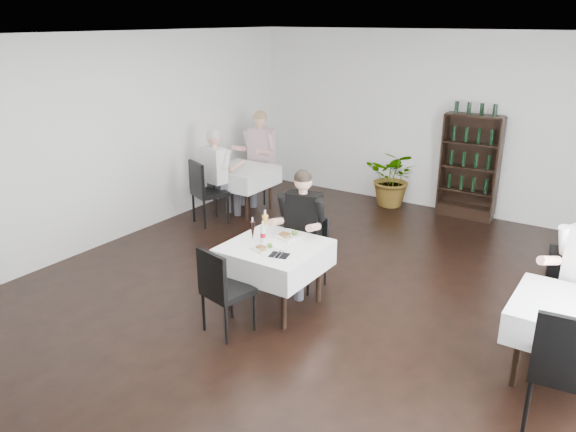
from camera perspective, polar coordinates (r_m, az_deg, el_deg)
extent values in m
plane|color=black|center=(6.48, 0.90, -9.80)|extent=(9.00, 9.00, 0.00)
plane|color=white|center=(5.65, 1.07, 17.77)|extent=(9.00, 9.00, 0.00)
plane|color=white|center=(9.89, 15.28, 9.12)|extent=(7.00, 0.00, 7.00)
plane|color=white|center=(8.25, -20.15, 6.64)|extent=(0.00, 9.00, 9.00)
cube|color=black|center=(9.90, 17.50, 0.51)|extent=(0.90, 0.28, 0.20)
cylinder|color=black|center=(6.40, -5.93, -6.71)|extent=(0.06, 0.06, 0.71)
cylinder|color=black|center=(6.92, -2.11, -4.51)|extent=(0.06, 0.06, 0.71)
cylinder|color=black|center=(6.01, -0.45, -8.44)|extent=(0.06, 0.06, 0.71)
cylinder|color=black|center=(6.56, 3.12, -5.93)|extent=(0.06, 0.06, 0.71)
cube|color=black|center=(6.31, -1.37, -3.27)|extent=(0.85, 0.85, 0.04)
cube|color=white|center=(6.35, -1.36, -4.19)|extent=(1.03, 1.03, 0.30)
cylinder|color=black|center=(9.63, -7.47, 2.35)|extent=(0.06, 0.06, 0.71)
cylinder|color=black|center=(10.13, -4.98, 3.31)|extent=(0.06, 0.06, 0.71)
cylinder|color=black|center=(9.22, -4.25, 1.68)|extent=(0.06, 0.06, 0.71)
cylinder|color=black|center=(9.74, -1.82, 2.71)|extent=(0.06, 0.06, 0.71)
cube|color=black|center=(9.57, -4.69, 4.68)|extent=(0.80, 0.80, 0.04)
cube|color=white|center=(9.60, -4.67, 4.05)|extent=(0.98, 0.98, 0.30)
cylinder|color=black|center=(5.55, 22.24, -12.64)|extent=(0.06, 0.06, 0.71)
cylinder|color=black|center=(6.14, 23.60, -9.60)|extent=(0.06, 0.06, 0.71)
cube|color=black|center=(5.64, 26.86, -8.45)|extent=(0.80, 0.80, 0.04)
cube|color=white|center=(5.69, 26.69, -9.43)|extent=(0.98, 0.98, 0.30)
imported|color=#26531C|center=(10.06, 10.69, 3.83)|extent=(0.98, 0.87, 1.02)
cylinder|color=black|center=(6.97, -0.28, -5.70)|extent=(0.03, 0.03, 0.41)
cylinder|color=black|center=(7.22, 1.52, -4.78)|extent=(0.03, 0.03, 0.41)
cylinder|color=black|center=(6.77, 2.02, -6.51)|extent=(0.03, 0.03, 0.41)
cylinder|color=black|center=(7.03, 3.79, -5.52)|extent=(0.03, 0.03, 0.41)
cube|color=black|center=(6.90, 1.78, -3.89)|extent=(0.45, 0.45, 0.06)
cube|color=black|center=(6.95, 2.74, -1.62)|extent=(0.41, 0.09, 0.44)
cylinder|color=black|center=(6.06, -3.44, -9.71)|extent=(0.03, 0.03, 0.44)
cylinder|color=black|center=(5.85, -6.30, -10.95)|extent=(0.03, 0.03, 0.44)
cylinder|color=black|center=(6.31, -5.75, -8.47)|extent=(0.03, 0.03, 0.44)
cylinder|color=black|center=(6.12, -8.56, -9.60)|extent=(0.03, 0.03, 0.44)
cube|color=black|center=(5.96, -6.10, -7.58)|extent=(0.52, 0.52, 0.07)
cube|color=black|center=(5.74, -7.75, -5.91)|extent=(0.44, 0.14, 0.48)
cylinder|color=black|center=(10.11, -4.60, 2.53)|extent=(0.04, 0.04, 0.46)
cylinder|color=black|center=(10.47, -3.96, 3.15)|extent=(0.04, 0.04, 0.46)
cylinder|color=black|center=(10.00, -2.42, 2.39)|extent=(0.04, 0.04, 0.46)
cylinder|color=black|center=(10.37, -1.86, 3.02)|extent=(0.04, 0.04, 0.46)
cube|color=black|center=(10.16, -3.24, 4.17)|extent=(0.59, 0.59, 0.07)
cube|color=black|center=(10.29, -2.95, 5.91)|extent=(0.44, 0.21, 0.50)
cylinder|color=black|center=(9.10, -6.12, 0.61)|extent=(0.04, 0.04, 0.48)
cylinder|color=black|center=(8.93, -8.46, 0.13)|extent=(0.04, 0.04, 0.48)
cylinder|color=black|center=(9.45, -7.28, 1.29)|extent=(0.04, 0.04, 0.48)
cylinder|color=black|center=(9.29, -9.56, 0.84)|extent=(0.04, 0.04, 0.48)
cube|color=black|center=(9.11, -7.93, 2.33)|extent=(0.62, 0.62, 0.07)
cube|color=black|center=(8.94, -9.27, 3.80)|extent=(0.46, 0.23, 0.52)
cylinder|color=black|center=(6.27, 24.91, -10.50)|extent=(0.04, 0.04, 0.45)
cylinder|color=black|center=(6.62, 24.45, -8.83)|extent=(0.04, 0.04, 0.45)
cube|color=black|center=(6.37, 26.76, -7.72)|extent=(0.57, 0.57, 0.07)
cube|color=black|center=(6.45, 26.81, -4.79)|extent=(0.45, 0.18, 0.49)
cylinder|color=black|center=(5.44, 23.56, -14.77)|extent=(0.04, 0.04, 0.51)
cylinder|color=black|center=(5.08, 23.08, -17.40)|extent=(0.04, 0.04, 0.51)
cube|color=black|center=(5.11, 26.27, -13.79)|extent=(0.55, 0.55, 0.08)
cube|color=black|center=(4.76, 26.68, -12.20)|extent=(0.51, 0.10, 0.55)
cube|color=#43424B|center=(6.74, 0.11, -3.08)|extent=(0.22, 0.45, 0.15)
cylinder|color=#43424B|center=(6.72, -0.53, -6.21)|extent=(0.11, 0.11, 0.51)
cube|color=#43424B|center=(6.67, 1.74, -3.35)|extent=(0.22, 0.45, 0.15)
cylinder|color=#43424B|center=(6.65, 1.11, -6.52)|extent=(0.11, 0.11, 0.51)
cube|color=black|center=(6.75, 1.58, 0.06)|extent=(0.45, 0.30, 0.57)
cylinder|color=tan|center=(6.61, -1.25, -0.58)|extent=(0.14, 0.33, 0.16)
cylinder|color=tan|center=(6.44, 2.61, -1.16)|extent=(0.14, 0.33, 0.16)
sphere|color=tan|center=(6.60, 1.55, 3.56)|extent=(0.22, 0.22, 0.22)
sphere|color=black|center=(6.59, 1.55, 3.82)|extent=(0.22, 0.22, 0.22)
cube|color=#43424B|center=(10.08, -3.95, 4.91)|extent=(0.16, 0.48, 0.16)
cylinder|color=#43424B|center=(10.02, -4.61, 2.68)|extent=(0.13, 0.13, 0.56)
cube|color=#43424B|center=(9.95, -2.90, 4.74)|extent=(0.16, 0.48, 0.16)
cylinder|color=#43424B|center=(9.88, -3.56, 2.47)|extent=(0.13, 0.13, 0.56)
cube|color=#C8A5AD|center=(10.09, -2.74, 7.15)|extent=(0.46, 0.25, 0.63)
cylinder|color=tan|center=(10.01, -5.00, 6.86)|extent=(0.09, 0.35, 0.18)
cylinder|color=tan|center=(9.71, -2.54, 6.51)|extent=(0.09, 0.35, 0.18)
sphere|color=tan|center=(9.98, -2.87, 9.80)|extent=(0.24, 0.24, 0.24)
sphere|color=olive|center=(9.98, -2.87, 10.00)|extent=(0.24, 0.24, 0.24)
cube|color=#43424B|center=(9.28, -6.10, 3.21)|extent=(0.22, 0.46, 0.15)
cylinder|color=#43424B|center=(9.49, -5.17, 1.55)|extent=(0.11, 0.11, 0.51)
cube|color=#43424B|center=(9.43, -6.92, 3.45)|extent=(0.22, 0.46, 0.15)
cylinder|color=#43424B|center=(9.64, -5.99, 1.81)|extent=(0.11, 0.11, 0.51)
cube|color=white|center=(9.15, -7.54, 5.14)|extent=(0.45, 0.30, 0.57)
cylinder|color=tan|center=(9.15, -5.22, 5.10)|extent=(0.14, 0.33, 0.16)
cylinder|color=tan|center=(9.50, -7.14, 5.58)|extent=(0.14, 0.33, 0.16)
sphere|color=tan|center=(9.06, -7.56, 7.85)|extent=(0.22, 0.22, 0.22)
sphere|color=beige|center=(9.05, -7.57, 8.04)|extent=(0.22, 0.22, 0.22)
cube|color=#43424B|center=(6.10, 26.16, -7.30)|extent=(0.31, 0.50, 0.16)
cylinder|color=#43424B|center=(6.09, 24.75, -10.87)|extent=(0.12, 0.12, 0.55)
cylinder|color=#43424B|center=(6.01, 26.62, -11.60)|extent=(0.12, 0.12, 0.55)
cylinder|color=tan|center=(5.94, 25.02, -4.12)|extent=(0.20, 0.36, 0.17)
cube|color=white|center=(6.51, -0.01, -2.03)|extent=(0.31, 0.31, 0.02)
cube|color=brown|center=(6.50, -0.35, -1.85)|extent=(0.11, 0.09, 0.03)
sphere|color=#44771F|center=(6.50, 0.66, -1.69)|extent=(0.06, 0.06, 0.06)
cube|color=brown|center=(6.45, -0.17, -2.09)|extent=(0.12, 0.11, 0.02)
cube|color=white|center=(6.17, -2.45, -3.33)|extent=(0.28, 0.28, 0.02)
cube|color=brown|center=(6.16, -2.76, -3.17)|extent=(0.10, 0.08, 0.02)
sphere|color=#44771F|center=(6.15, -1.85, -3.03)|extent=(0.05, 0.05, 0.05)
cube|color=brown|center=(6.11, -2.61, -3.39)|extent=(0.10, 0.10, 0.02)
cone|color=black|center=(6.39, -3.61, -1.53)|extent=(0.06, 0.06, 0.22)
cylinder|color=silver|center=(6.34, -3.64, -0.37)|extent=(0.02, 0.02, 0.06)
cone|color=gold|center=(6.49, -2.34, -1.00)|extent=(0.08, 0.08, 0.26)
cylinder|color=silver|center=(6.43, -2.36, 0.34)|extent=(0.02, 0.02, 0.06)
cylinder|color=silver|center=(6.33, -2.56, -1.82)|extent=(0.06, 0.06, 0.20)
cylinder|color=#A5091B|center=(6.33, -2.56, -1.95)|extent=(0.07, 0.07, 0.05)
cylinder|color=silver|center=(6.28, -2.58, -0.74)|extent=(0.02, 0.02, 0.05)
cube|color=black|center=(6.01, -0.89, -4.00)|extent=(0.23, 0.20, 0.01)
cylinder|color=silver|center=(6.02, -1.07, -3.85)|extent=(0.07, 0.22, 0.01)
cylinder|color=silver|center=(5.99, -0.72, -3.95)|extent=(0.08, 0.22, 0.01)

